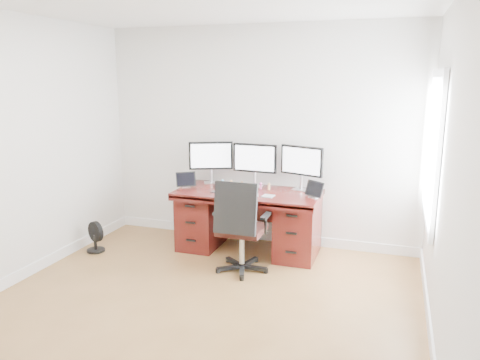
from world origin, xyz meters
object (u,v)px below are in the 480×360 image
(office_chair, at_px, (240,242))
(monitor_center, at_px, (255,160))
(desk, at_px, (249,219))
(keyboard, at_px, (246,195))
(floor_fan, at_px, (95,237))

(office_chair, bearing_deg, monitor_center, 97.10)
(desk, distance_m, office_chair, 0.66)
(monitor_center, xyz_separation_m, keyboard, (0.03, -0.46, -0.33))
(desk, bearing_deg, keyboard, -81.22)
(monitor_center, bearing_deg, desk, -87.54)
(floor_fan, distance_m, monitor_center, 2.15)
(monitor_center, distance_m, keyboard, 0.57)
(desk, relative_size, floor_fan, 4.57)
(office_chair, height_order, floor_fan, office_chair)
(floor_fan, bearing_deg, monitor_center, 48.53)
(desk, bearing_deg, office_chair, -80.17)
(monitor_center, relative_size, keyboard, 1.96)
(office_chair, distance_m, monitor_center, 1.17)
(floor_fan, bearing_deg, office_chair, 21.54)
(floor_fan, relative_size, keyboard, 1.33)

